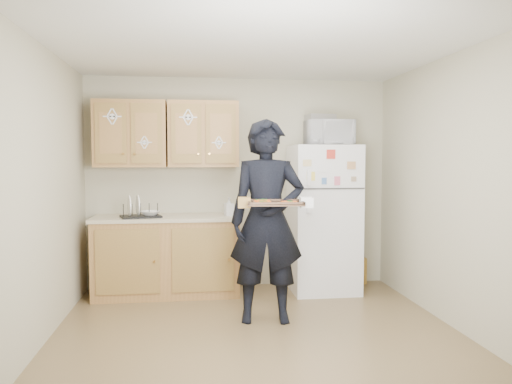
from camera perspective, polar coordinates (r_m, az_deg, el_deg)
floor at (r=4.51m, az=0.31°, el=-16.22°), size 3.60×3.60×0.00m
ceiling at (r=4.34m, az=0.33°, el=16.53°), size 3.60×3.60×0.00m
wall_back at (r=6.03m, az=-1.96°, el=1.01°), size 3.60×0.04×2.50m
wall_front at (r=2.48m, az=5.88°, el=-3.02°), size 3.60×0.04×2.50m
wall_left at (r=4.38m, az=-23.69°, el=-0.36°), size 0.04×3.60×2.50m
wall_right at (r=4.83m, az=22.01°, el=0.04°), size 0.04×3.60×2.50m
refrigerator at (r=5.87m, az=7.68°, el=-3.01°), size 0.75×0.70×1.70m
base_cabinet at (r=5.79m, az=-10.11°, el=-7.34°), size 1.60×0.60×0.86m
countertop at (r=5.72m, az=-10.16°, el=-2.91°), size 1.64×0.64×0.04m
upper_cab_left at (r=5.86m, az=-14.14°, el=6.44°), size 0.80×0.33×0.75m
upper_cab_right at (r=5.82m, az=-6.05°, el=6.56°), size 0.80×0.33×0.75m
cereal_box at (r=6.36m, az=11.59°, el=-8.83°), size 0.20×0.07×0.32m
person at (r=4.71m, az=1.27°, el=-3.33°), size 0.74×0.52×1.92m
baking_tray at (r=4.40m, az=2.23°, el=-1.32°), size 0.52×0.40×0.04m
pizza_front_left at (r=4.31m, az=0.79°, el=-1.19°), size 0.16×0.16×0.02m
pizza_front_right at (r=4.33m, az=3.81°, el=-1.18°), size 0.16×0.16×0.02m
pizza_back_left at (r=4.48m, az=0.70°, el=-1.01°), size 0.16×0.16×0.02m
microwave at (r=5.80m, az=8.34°, el=6.72°), size 0.54×0.38×0.29m
foil_pan at (r=5.81m, az=7.35°, el=8.46°), size 0.34×0.26×0.07m
dish_rack at (r=5.64m, az=-13.04°, el=-1.99°), size 0.49×0.41×0.17m
bowl at (r=5.64m, az=-11.94°, el=-2.36°), size 0.26×0.26×0.05m
soap_bottle at (r=5.66m, az=-3.11°, el=-1.68°), size 0.12×0.12×0.21m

